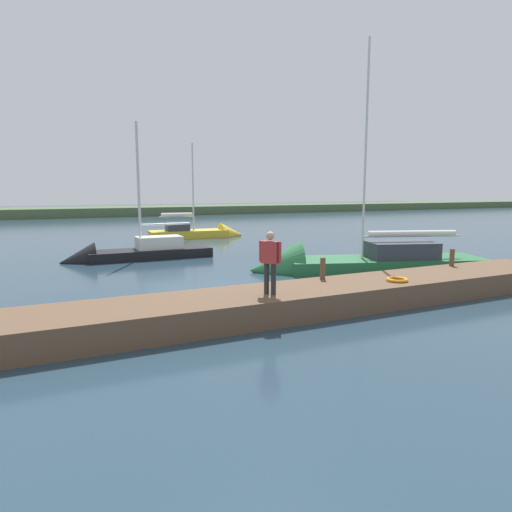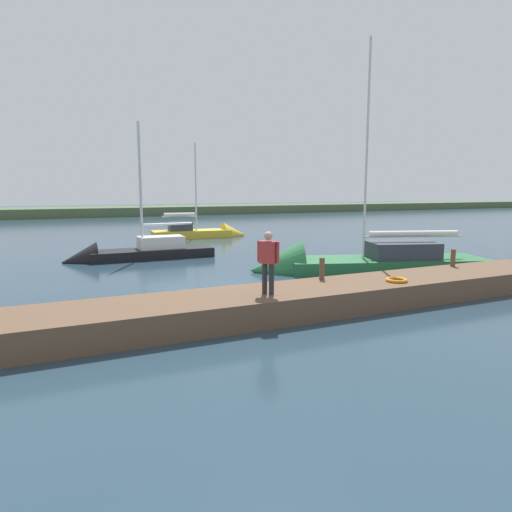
{
  "view_description": "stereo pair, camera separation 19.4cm",
  "coord_description": "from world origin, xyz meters",
  "px_view_note": "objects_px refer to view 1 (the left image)",
  "views": [
    {
      "loc": [
        5.64,
        15.35,
        3.52
      ],
      "look_at": [
        -1.42,
        0.54,
        1.1
      ],
      "focal_mm": 31.35,
      "sensor_mm": 36.0,
      "label": 1
    },
    {
      "loc": [
        5.46,
        15.43,
        3.52
      ],
      "look_at": [
        -1.42,
        0.54,
        1.1
      ],
      "focal_mm": 31.35,
      "sensor_mm": 36.0,
      "label": 2
    }
  ],
  "objects_px": {
    "mooring_post_far": "(323,268)",
    "person_on_dock": "(270,258)",
    "mooring_post_near": "(452,257)",
    "sailboat_far_left": "(347,266)",
    "sailboat_far_right": "(203,235)",
    "life_ring_buoy": "(397,280)",
    "sailboat_inner_slip": "(129,257)"
  },
  "relations": [
    {
      "from": "life_ring_buoy",
      "to": "sailboat_far_left",
      "type": "bearing_deg",
      "value": -111.85
    },
    {
      "from": "sailboat_inner_slip",
      "to": "person_on_dock",
      "type": "bearing_deg",
      "value": 97.0
    },
    {
      "from": "mooring_post_near",
      "to": "person_on_dock",
      "type": "distance_m",
      "value": 8.35
    },
    {
      "from": "mooring_post_near",
      "to": "person_on_dock",
      "type": "relative_size",
      "value": 0.37
    },
    {
      "from": "mooring_post_near",
      "to": "sailboat_far_right",
      "type": "relative_size",
      "value": 0.08
    },
    {
      "from": "life_ring_buoy",
      "to": "sailboat_far_right",
      "type": "relative_size",
      "value": 0.08
    },
    {
      "from": "person_on_dock",
      "to": "mooring_post_near",
      "type": "bearing_deg",
      "value": -30.25
    },
    {
      "from": "sailboat_far_right",
      "to": "person_on_dock",
      "type": "distance_m",
      "value": 22.08
    },
    {
      "from": "mooring_post_far",
      "to": "sailboat_far_right",
      "type": "relative_size",
      "value": 0.09
    },
    {
      "from": "life_ring_buoy",
      "to": "person_on_dock",
      "type": "xyz_separation_m",
      "value": [
        4.38,
        -0.16,
        0.94
      ]
    },
    {
      "from": "mooring_post_near",
      "to": "mooring_post_far",
      "type": "xyz_separation_m",
      "value": [
        5.76,
        0.0,
        0.02
      ]
    },
    {
      "from": "life_ring_buoy",
      "to": "sailboat_far_left",
      "type": "height_order",
      "value": "sailboat_far_left"
    },
    {
      "from": "mooring_post_far",
      "to": "person_on_dock",
      "type": "distance_m",
      "value": 2.8
    },
    {
      "from": "mooring_post_near",
      "to": "sailboat_far_left",
      "type": "distance_m",
      "value": 4.51
    },
    {
      "from": "life_ring_buoy",
      "to": "person_on_dock",
      "type": "height_order",
      "value": "person_on_dock"
    },
    {
      "from": "life_ring_buoy",
      "to": "sailboat_inner_slip",
      "type": "distance_m",
      "value": 14.13
    },
    {
      "from": "sailboat_far_right",
      "to": "sailboat_far_left",
      "type": "relative_size",
      "value": 0.71
    },
    {
      "from": "sailboat_inner_slip",
      "to": "sailboat_far_left",
      "type": "xyz_separation_m",
      "value": [
        -8.14,
        7.39,
        0.06
      ]
    },
    {
      "from": "mooring_post_near",
      "to": "sailboat_far_right",
      "type": "height_order",
      "value": "sailboat_far_right"
    },
    {
      "from": "mooring_post_near",
      "to": "person_on_dock",
      "type": "height_order",
      "value": "person_on_dock"
    },
    {
      "from": "mooring_post_near",
      "to": "sailboat_far_left",
      "type": "relative_size",
      "value": 0.06
    },
    {
      "from": "mooring_post_far",
      "to": "sailboat_far_left",
      "type": "xyz_separation_m",
      "value": [
        -4.07,
        -4.1,
        -0.85
      ]
    },
    {
      "from": "sailboat_far_right",
      "to": "sailboat_far_left",
      "type": "distance_m",
      "value": 16.17
    },
    {
      "from": "mooring_post_far",
      "to": "person_on_dock",
      "type": "xyz_separation_m",
      "value": [
        2.48,
        1.14,
        0.65
      ]
    },
    {
      "from": "sailboat_inner_slip",
      "to": "sailboat_far_left",
      "type": "bearing_deg",
      "value": 137.56
    },
    {
      "from": "mooring_post_far",
      "to": "sailboat_inner_slip",
      "type": "relative_size",
      "value": 0.09
    },
    {
      "from": "life_ring_buoy",
      "to": "sailboat_inner_slip",
      "type": "bearing_deg",
      "value": -64.95
    },
    {
      "from": "mooring_post_far",
      "to": "sailboat_far_left",
      "type": "height_order",
      "value": "sailboat_far_left"
    },
    {
      "from": "sailboat_far_left",
      "to": "person_on_dock",
      "type": "bearing_deg",
      "value": 57.43
    },
    {
      "from": "mooring_post_far",
      "to": "person_on_dock",
      "type": "height_order",
      "value": "person_on_dock"
    },
    {
      "from": "sailboat_inner_slip",
      "to": "sailboat_far_left",
      "type": "relative_size",
      "value": 0.71
    },
    {
      "from": "life_ring_buoy",
      "to": "person_on_dock",
      "type": "distance_m",
      "value": 4.48
    }
  ]
}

